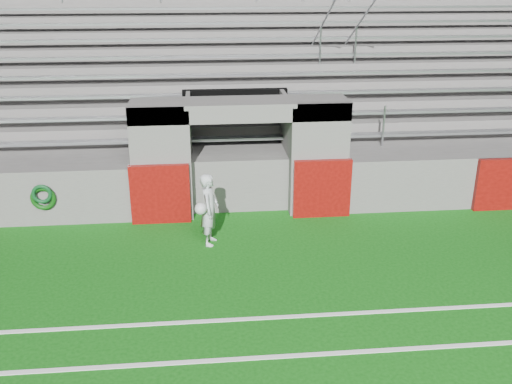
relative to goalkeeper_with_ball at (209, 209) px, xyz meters
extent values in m
plane|color=#0D500D|center=(0.75, -1.80, -0.76)|extent=(90.00, 90.00, 0.00)
cube|color=white|center=(0.75, -3.80, -0.75)|extent=(28.00, 0.09, 0.01)
cube|color=white|center=(0.75, -2.80, -0.75)|extent=(28.00, 0.09, 0.01)
cube|color=#595754|center=(-1.05, 1.70, 0.54)|extent=(1.20, 1.00, 2.60)
cube|color=#595754|center=(2.55, 1.70, 0.54)|extent=(1.20, 1.00, 2.60)
cube|color=black|center=(0.75, 3.40, 0.49)|extent=(2.60, 0.20, 2.50)
cube|color=#595754|center=(-0.40, 2.30, 0.49)|extent=(0.10, 2.20, 2.50)
cube|color=#595754|center=(1.90, 2.30, 0.49)|extent=(0.10, 2.20, 2.50)
cube|color=#595754|center=(0.75, 1.70, 1.64)|extent=(4.80, 1.00, 0.40)
cube|color=#595754|center=(0.75, 5.55, 0.39)|extent=(26.00, 8.00, 0.20)
cube|color=#595754|center=(0.75, 5.55, -0.23)|extent=(26.00, 8.00, 1.05)
cube|color=#580907|center=(-1.05, 1.15, -0.08)|extent=(1.30, 0.15, 1.35)
cube|color=#580907|center=(2.55, 1.15, -0.08)|extent=(1.30, 0.15, 1.35)
cube|color=#92959A|center=(0.75, 2.63, 0.71)|extent=(23.00, 0.28, 0.06)
cube|color=#595754|center=(0.75, 3.48, 0.68)|extent=(24.00, 0.75, 0.38)
cube|color=#92959A|center=(0.75, 3.38, 1.09)|extent=(23.00, 0.28, 0.06)
cube|color=#595754|center=(0.75, 4.23, 0.87)|extent=(24.00, 0.75, 0.76)
cube|color=#92959A|center=(0.75, 4.13, 1.47)|extent=(23.00, 0.28, 0.06)
cube|color=#595754|center=(0.75, 4.98, 1.06)|extent=(24.00, 0.75, 1.14)
cube|color=#92959A|center=(0.75, 4.88, 1.85)|extent=(23.00, 0.28, 0.06)
cube|color=#595754|center=(0.75, 5.73, 1.25)|extent=(24.00, 0.75, 1.52)
cube|color=#92959A|center=(0.75, 5.63, 2.23)|extent=(23.00, 0.28, 0.06)
cube|color=#595754|center=(0.75, 6.48, 1.44)|extent=(24.00, 0.75, 1.90)
cube|color=#92959A|center=(0.75, 6.38, 2.61)|extent=(23.00, 0.28, 0.06)
cube|color=#595754|center=(0.75, 7.23, 1.63)|extent=(24.00, 0.75, 2.28)
cube|color=#92959A|center=(0.75, 7.13, 2.99)|extent=(23.00, 0.28, 0.06)
cube|color=#595754|center=(0.75, 7.98, 1.82)|extent=(24.00, 0.75, 2.66)
cube|color=#92959A|center=(0.75, 7.88, 3.37)|extent=(23.00, 0.28, 0.06)
cube|color=#595754|center=(0.75, 8.65, 1.89)|extent=(26.00, 0.60, 5.29)
cylinder|color=#A5A8AD|center=(3.25, 2.35, 0.99)|extent=(0.05, 0.05, 1.00)
cylinder|color=#A5A8AD|center=(3.25, 5.35, 2.51)|extent=(0.05, 0.05, 1.00)
cylinder|color=#A5A8AD|center=(3.25, 5.35, 3.01)|extent=(0.05, 6.02, 3.08)
cylinder|color=#A5A8AD|center=(4.25, 2.35, 0.99)|extent=(0.05, 0.05, 1.00)
cylinder|color=#A5A8AD|center=(4.25, 5.35, 2.51)|extent=(0.05, 0.05, 1.00)
cylinder|color=#A5A8AD|center=(4.25, 5.35, 3.01)|extent=(0.05, 6.02, 3.08)
imported|color=#B5BCBF|center=(0.01, 0.01, -0.01)|extent=(0.46, 0.61, 1.51)
sphere|color=silver|center=(-0.17, -0.21, 0.11)|extent=(0.24, 0.24, 0.24)
torus|color=#0D430D|center=(-3.55, 1.15, -0.09)|extent=(0.55, 0.10, 0.55)
torus|color=#0C3F1B|center=(-3.55, 1.10, 0.03)|extent=(0.43, 0.08, 0.43)
camera|label=1|loc=(-0.06, -10.59, 4.54)|focal=40.00mm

